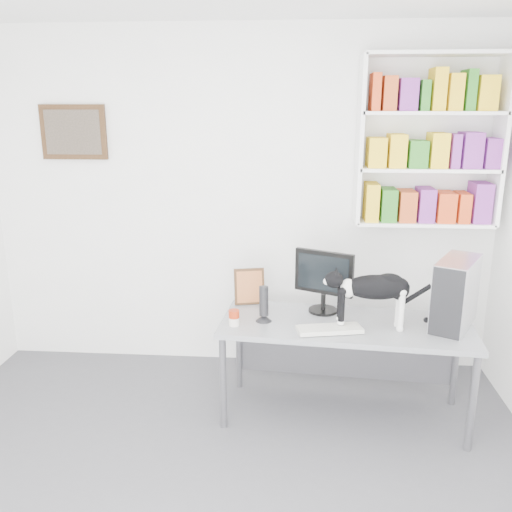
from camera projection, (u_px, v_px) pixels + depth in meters
name	position (u px, v px, depth m)	size (l,w,h in m)	color
room	(193.00, 283.00, 2.38)	(4.01, 4.01, 2.70)	#4C4B50
bookshelf	(429.00, 141.00, 3.92)	(1.03, 0.28, 1.24)	white
wall_art	(74.00, 132.00, 4.22)	(0.52, 0.04, 0.42)	#432B15
desk	(344.00, 370.00, 3.72)	(1.67, 0.65, 0.70)	gray
monitor	(324.00, 281.00, 3.77)	(0.43, 0.20, 0.45)	black
keyboard	(329.00, 329.00, 3.49)	(0.42, 0.16, 0.03)	beige
pc_tower	(456.00, 293.00, 3.52)	(0.20, 0.46, 0.46)	silver
speaker	(264.00, 303.00, 3.63)	(0.11, 0.11, 0.26)	black
leaning_print	(249.00, 286.00, 3.95)	(0.22, 0.09, 0.27)	#432B15
soup_can	(234.00, 318.00, 3.58)	(0.07, 0.07, 0.11)	#A82A0E
cat	(373.00, 301.00, 3.49)	(0.62, 0.16, 0.38)	black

